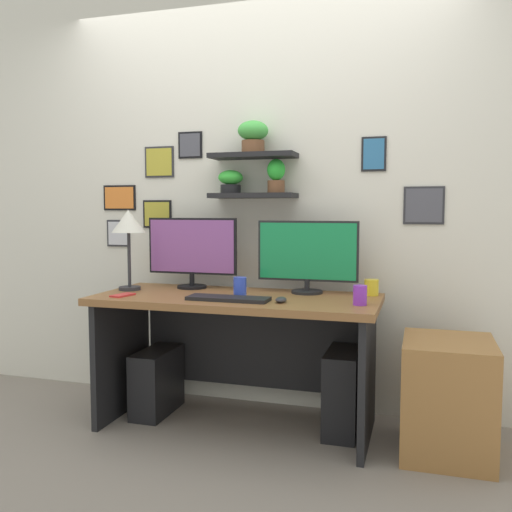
{
  "coord_description": "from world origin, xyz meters",
  "views": [
    {
      "loc": [
        0.99,
        -2.89,
        1.24
      ],
      "look_at": [
        0.1,
        0.05,
        0.97
      ],
      "focal_mm": 38.73,
      "sensor_mm": 36.0,
      "label": 1
    }
  ],
  "objects_px": {
    "desk": "(239,331)",
    "coffee_mug": "(371,287)",
    "pen_cup": "(360,295)",
    "water_cup": "(240,287)",
    "monitor_left": "(192,250)",
    "cell_phone": "(123,295)",
    "keyboard": "(228,299)",
    "drawer_cabinet": "(447,397)",
    "monitor_right": "(308,255)",
    "computer_tower_left": "(157,381)",
    "desk_lamp": "(129,226)",
    "computer_mouse": "(281,300)",
    "computer_tower_right": "(343,391)"
  },
  "relations": [
    {
      "from": "pen_cup",
      "to": "drawer_cabinet",
      "type": "xyz_separation_m",
      "value": [
        0.43,
        0.07,
        -0.51
      ]
    },
    {
      "from": "desk",
      "to": "coffee_mug",
      "type": "height_order",
      "value": "coffee_mug"
    },
    {
      "from": "monitor_right",
      "to": "desk_lamp",
      "type": "relative_size",
      "value": 1.22
    },
    {
      "from": "drawer_cabinet",
      "to": "desk_lamp",
      "type": "bearing_deg",
      "value": 178.35
    },
    {
      "from": "cell_phone",
      "to": "water_cup",
      "type": "distance_m",
      "value": 0.66
    },
    {
      "from": "monitor_right",
      "to": "drawer_cabinet",
      "type": "xyz_separation_m",
      "value": [
        0.77,
        -0.24,
        -0.68
      ]
    },
    {
      "from": "drawer_cabinet",
      "to": "cell_phone",
      "type": "bearing_deg",
      "value": -174.56
    },
    {
      "from": "computer_mouse",
      "to": "computer_tower_right",
      "type": "bearing_deg",
      "value": 39.12
    },
    {
      "from": "pen_cup",
      "to": "desk",
      "type": "bearing_deg",
      "value": 167.65
    },
    {
      "from": "monitor_right",
      "to": "coffee_mug",
      "type": "relative_size",
      "value": 6.48
    },
    {
      "from": "monitor_right",
      "to": "monitor_left",
      "type": "bearing_deg",
      "value": -180.0
    },
    {
      "from": "keyboard",
      "to": "water_cup",
      "type": "relative_size",
      "value": 4.0
    },
    {
      "from": "computer_tower_left",
      "to": "monitor_left",
      "type": "bearing_deg",
      "value": 42.68
    },
    {
      "from": "computer_mouse",
      "to": "drawer_cabinet",
      "type": "distance_m",
      "value": 0.97
    },
    {
      "from": "pen_cup",
      "to": "water_cup",
      "type": "relative_size",
      "value": 0.91
    },
    {
      "from": "keyboard",
      "to": "drawer_cabinet",
      "type": "xyz_separation_m",
      "value": [
        1.12,
        0.13,
        -0.47
      ]
    },
    {
      "from": "desk",
      "to": "cell_phone",
      "type": "distance_m",
      "value": 0.69
    },
    {
      "from": "desk",
      "to": "desk_lamp",
      "type": "xyz_separation_m",
      "value": [
        -0.68,
        -0.03,
        0.59
      ]
    },
    {
      "from": "coffee_mug",
      "to": "computer_tower_left",
      "type": "relative_size",
      "value": 0.22
    },
    {
      "from": "computer_mouse",
      "to": "drawer_cabinet",
      "type": "bearing_deg",
      "value": 8.08
    },
    {
      "from": "cell_phone",
      "to": "pen_cup",
      "type": "distance_m",
      "value": 1.3
    },
    {
      "from": "desk",
      "to": "monitor_right",
      "type": "relative_size",
      "value": 2.71
    },
    {
      "from": "monitor_left",
      "to": "cell_phone",
      "type": "relative_size",
      "value": 4.07
    },
    {
      "from": "monitor_right",
      "to": "drawer_cabinet",
      "type": "height_order",
      "value": "monitor_right"
    },
    {
      "from": "desk_lamp",
      "to": "pen_cup",
      "type": "distance_m",
      "value": 1.42
    },
    {
      "from": "computer_tower_right",
      "to": "monitor_left",
      "type": "bearing_deg",
      "value": 172.85
    },
    {
      "from": "keyboard",
      "to": "coffee_mug",
      "type": "bearing_deg",
      "value": 28.91
    },
    {
      "from": "desk",
      "to": "drawer_cabinet",
      "type": "xyz_separation_m",
      "value": [
        1.13,
        -0.08,
        -0.25
      ]
    },
    {
      "from": "coffee_mug",
      "to": "computer_tower_left",
      "type": "height_order",
      "value": "coffee_mug"
    },
    {
      "from": "monitor_left",
      "to": "cell_phone",
      "type": "bearing_deg",
      "value": -121.18
    },
    {
      "from": "desk",
      "to": "keyboard",
      "type": "xyz_separation_m",
      "value": [
        0.01,
        -0.21,
        0.22
      ]
    },
    {
      "from": "computer_mouse",
      "to": "drawer_cabinet",
      "type": "xyz_separation_m",
      "value": [
        0.83,
        0.12,
        -0.47
      ]
    },
    {
      "from": "monitor_left",
      "to": "computer_tower_left",
      "type": "relative_size",
      "value": 1.42
    },
    {
      "from": "monitor_left",
      "to": "coffee_mug",
      "type": "relative_size",
      "value": 6.33
    },
    {
      "from": "computer_tower_left",
      "to": "computer_tower_right",
      "type": "distance_m",
      "value": 1.12
    },
    {
      "from": "keyboard",
      "to": "coffee_mug",
      "type": "distance_m",
      "value": 0.81
    },
    {
      "from": "desk",
      "to": "pen_cup",
      "type": "distance_m",
      "value": 0.76
    },
    {
      "from": "desk_lamp",
      "to": "water_cup",
      "type": "distance_m",
      "value": 0.79
    },
    {
      "from": "computer_mouse",
      "to": "pen_cup",
      "type": "relative_size",
      "value": 0.9
    },
    {
      "from": "keyboard",
      "to": "water_cup",
      "type": "xyz_separation_m",
      "value": [
        0.02,
        0.13,
        0.05
      ]
    },
    {
      "from": "monitor_right",
      "to": "keyboard",
      "type": "distance_m",
      "value": 0.56
    },
    {
      "from": "computer_mouse",
      "to": "pen_cup",
      "type": "distance_m",
      "value": 0.4
    },
    {
      "from": "monitor_right",
      "to": "computer_tower_left",
      "type": "xyz_separation_m",
      "value": [
        -0.89,
        -0.16,
        -0.78
      ]
    },
    {
      "from": "cell_phone",
      "to": "monitor_left",
      "type": "bearing_deg",
      "value": 70.93
    },
    {
      "from": "coffee_mug",
      "to": "pen_cup",
      "type": "distance_m",
      "value": 0.33
    },
    {
      "from": "keyboard",
      "to": "drawer_cabinet",
      "type": "distance_m",
      "value": 1.22
    },
    {
      "from": "computer_mouse",
      "to": "computer_tower_right",
      "type": "height_order",
      "value": "computer_mouse"
    },
    {
      "from": "water_cup",
      "to": "computer_tower_left",
      "type": "bearing_deg",
      "value": 170.67
    },
    {
      "from": "monitor_left",
      "to": "pen_cup",
      "type": "bearing_deg",
      "value": -16.68
    },
    {
      "from": "monitor_right",
      "to": "computer_mouse",
      "type": "xyz_separation_m",
      "value": [
        -0.07,
        -0.36,
        -0.21
      ]
    }
  ]
}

